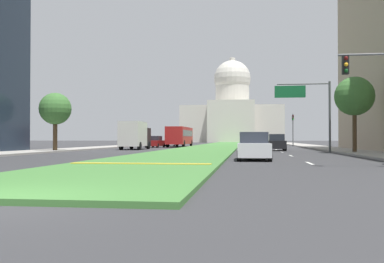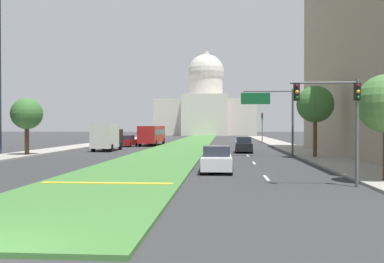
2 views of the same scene
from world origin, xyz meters
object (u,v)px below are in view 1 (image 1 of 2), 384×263
Objects in this scene: sedan_midblock at (277,143)px; sedan_lead_stopped at (254,147)px; sedan_far_horizon at (171,141)px; city_bus at (180,135)px; traffic_light_far_right at (293,126)px; street_tree_left_mid at (55,109)px; capitol_building at (232,114)px; overhead_guide_sign at (309,102)px; street_tree_right_mid at (354,97)px; box_truck_delivery at (135,135)px; sedan_distant at (155,142)px.

sedan_lead_stopped is at bearing -97.63° from sedan_midblock.
city_bus reaches higher than sedan_far_horizon.
sedan_lead_stopped is 1.05× the size of sedan_midblock.
street_tree_left_mid is at bearing -130.01° from traffic_light_far_right.
capitol_building is at bearing 99.99° from traffic_light_far_right.
street_tree_left_mid is (-13.59, -99.38, -4.97)m from capitol_building.
street_tree_left_mid is at bearing -177.98° from overhead_guide_sign.
city_bus reaches higher than sedan_midblock.
street_tree_left_mid is at bearing -108.96° from city_bus.
sedan_lead_stopped is (-5.27, -14.09, -3.83)m from overhead_guide_sign.
capitol_building is at bearing 82.21° from street_tree_left_mid.
traffic_light_far_right is at bearing 93.50° from street_tree_right_mid.
box_truck_delivery is at bearing -90.20° from sedan_far_horizon.
traffic_light_far_right is at bearing 80.02° from sedan_midblock.
sedan_far_horizon is (-18.57, 32.00, -3.78)m from overhead_guide_sign.
sedan_midblock is (-4.17, -23.69, -2.50)m from traffic_light_far_right.
street_tree_left_mid is 1.30× the size of sedan_lead_stopped.
sedan_midblock is 30.46m from sedan_far_horizon.
sedan_distant is at bearing -151.48° from traffic_light_far_right.
overhead_guide_sign is 1.48× the size of sedan_lead_stopped.
sedan_lead_stopped is at bearing -98.90° from traffic_light_far_right.
sedan_distant is at bearing 141.37° from sedan_midblock.
street_tree_left_mid reaches higher than sedan_lead_stopped.
box_truck_delivery is at bearing -133.37° from traffic_light_far_right.
street_tree_left_mid reaches higher than traffic_light_far_right.
capitol_building is at bearing 84.25° from sedan_distant.
box_truck_delivery reaches higher than sedan_distant.
sedan_midblock is at bearing -58.32° from sedan_far_horizon.
sedan_far_horizon reaches higher than sedan_lead_stopped.
traffic_light_far_right reaches higher than city_bus.
capitol_building is at bearing 96.09° from overhead_guide_sign.
street_tree_right_mid is (3.53, -1.79, 0.29)m from overhead_guide_sign.
capitol_building reaches higher than traffic_light_far_right.
box_truck_delivery is (-0.12, -10.49, 0.91)m from sedan_distant.
sedan_distant is 13.17m from sedan_far_horizon.
city_bus is at bearing -71.72° from sedan_far_horizon.
sedan_far_horizon is (-22.10, 33.79, -4.08)m from street_tree_right_mid.
overhead_guide_sign reaches higher than box_truck_delivery.
street_tree_right_mid reaches higher than sedan_far_horizon.
street_tree_right_mid reaches higher than street_tree_left_mid.
sedan_lead_stopped is at bearing -73.90° from sedan_far_horizon.
sedan_distant is at bearing 111.94° from sedan_lead_stopped.
traffic_light_far_right is 1.14× the size of sedan_far_horizon.
street_tree_right_mid is (27.63, -0.94, 0.79)m from street_tree_left_mid.
sedan_far_horizon is (-13.30, 46.08, 0.04)m from sedan_lead_stopped.
capitol_building reaches higher than sedan_distant.
capitol_building is 90.86m from box_truck_delivery.
sedan_lead_stopped is at bearing -35.10° from street_tree_left_mid.
sedan_distant is (-18.53, 18.83, -3.85)m from overhead_guide_sign.
traffic_light_far_right is at bearing 28.52° from sedan_distant.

